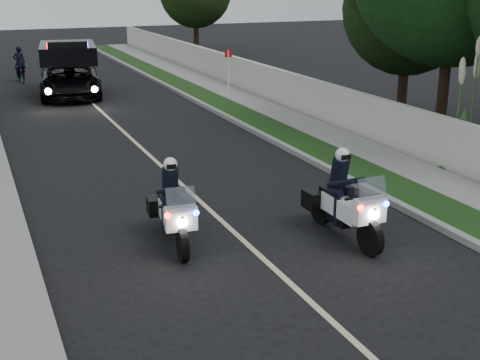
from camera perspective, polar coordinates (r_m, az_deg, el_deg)
The scene contains 17 objects.
ground at distance 11.82m, azimuth 3.29°, elevation -8.13°, with size 120.00×120.00×0.00m, color black.
curb_right at distance 22.02m, azimuth 1.28°, elevation 4.42°, with size 0.20×60.00×0.15m, color gray.
grass_verge at distance 22.31m, azimuth 2.92°, elevation 4.59°, with size 1.20×60.00×0.16m, color #193814.
sidewalk_right at distance 22.90m, azimuth 5.85°, elevation 4.86°, with size 1.40×60.00×0.16m, color gray.
property_wall at distance 23.26m, azimuth 8.08°, elevation 6.67°, with size 0.22×60.00×1.50m, color beige.
curb_left at distance 20.15m, azimuth -20.48°, elevation 2.01°, with size 0.20×60.00×0.15m, color gray.
lane_marking at distance 20.72m, azimuth -9.11°, elevation 3.14°, with size 0.12×50.00×0.01m, color #BFB78C.
police_moto_left at distance 13.05m, azimuth -5.90°, elevation -5.61°, with size 0.73×2.08×1.77m, color silver, non-canonical shape.
police_moto_right at distance 13.41m, azimuth 9.15°, elevation -5.09°, with size 0.78×2.22×1.89m, color white, non-canonical shape.
police_suv at distance 29.96m, azimuth -14.84°, elevation 7.27°, with size 2.56×5.52×2.69m, color black.
bicycle at distance 34.76m, azimuth -18.95°, elevation 8.28°, with size 0.58×1.66×0.87m, color black.
cyclist at distance 34.76m, azimuth -18.95°, elevation 8.28°, with size 0.57×0.38×1.60m, color black.
sign_post at distance 29.04m, azimuth -1.03°, elevation 7.54°, with size 0.33×0.33×2.12m, color #B5280C, non-canonical shape.
pampas_far at distance 18.92m, azimuth 18.94°, elevation 0.96°, with size 1.34×1.34×3.83m, color #BEB493, non-canonical shape.
tree_right_b at distance 22.52m, azimuth 17.33°, elevation 3.71°, with size 6.49×6.49×10.81m, color #174216, non-canonical shape.
tree_right_c at distance 24.77m, azimuth 14.11°, elevation 5.21°, with size 4.71×4.71×7.84m, color black, non-canonical shape.
tree_right_e at distance 45.12m, azimuth -3.90°, elevation 11.16°, with size 4.87×4.87×8.12m, color black, non-canonical shape.
Camera 1 is at (-4.81, -9.49, 5.16)m, focal length 47.73 mm.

